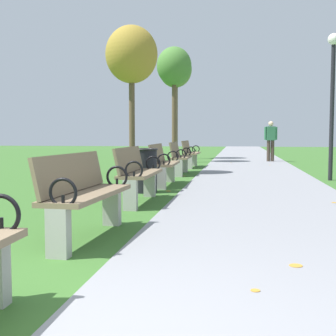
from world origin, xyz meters
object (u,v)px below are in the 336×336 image
Objects in this scene: tree_1 at (132,56)px; tree_2 at (174,68)px; park_bench_3 at (138,173)px; pedestrian_walking at (271,139)px; park_bench_6 at (190,153)px; park_bench_2 at (84,193)px; park_bench_4 at (163,163)px; park_bench_5 at (180,157)px; lamp_post at (333,84)px; trash_bin at (145,170)px; tree_3 at (175,72)px.

tree_1 is 0.90× the size of tree_2.
pedestrian_walking reaches higher than park_bench_3.
park_bench_6 is 4.66m from pedestrian_walking.
tree_1 is (-1.30, 7.62, 2.75)m from park_bench_2.
tree_2 is at bearing 96.51° from park_bench_4.
lamp_post reaches higher than park_bench_5.
lamp_post is at bearing 60.72° from park_bench_2.
tree_1 is (-1.30, 2.55, 2.75)m from park_bench_4.
pedestrian_walking reaches higher than trash_bin.
lamp_post is at bearing 24.13° from park_bench_4.
tree_2 is (-0.91, 2.56, 3.20)m from park_bench_6.
park_bench_4 is at bearing -90.00° from park_bench_5.
park_bench_5 is 6.24m from tree_2.
park_bench_5 is 4.33m from lamp_post.
park_bench_6 is (-0.00, 5.44, 0.00)m from park_bench_4.
pedestrian_walking is (2.88, 6.36, 0.44)m from park_bench_5.
lamp_post is (3.94, 2.91, 1.88)m from trash_bin.
park_bench_4 is 1.92× the size of trash_bin.
park_bench_6 is 6.65m from trash_bin.
lamp_post is (4.70, -6.30, -1.38)m from tree_2.
tree_3 is at bearing 98.88° from park_bench_5.
park_bench_6 is 4.20m from tree_2.
trash_bin is at bearing -85.25° from tree_2.
park_bench_2 and park_bench_4 have the same top height.
trash_bin is (-3.03, -10.29, -0.50)m from pedestrian_walking.
tree_1 is at bearing 99.72° from park_bench_2.
tree_3 reaches higher than lamp_post.
pedestrian_walking is at bearing 72.37° from park_bench_4.
park_bench_3 is 1.00× the size of park_bench_6.
park_bench_5 is (-0.00, 2.72, 0.00)m from park_bench_4.
tree_1 reaches higher than lamp_post.
park_bench_2 is 15.94m from tree_3.
lamp_post reaches higher than pedestrian_walking.
park_bench_5 is at bearing 7.10° from tree_1.
park_bench_2 is 1.01× the size of park_bench_5.
park_bench_4 is at bearing -62.94° from tree_1.
park_bench_3 is 5.24m from park_bench_5.
lamp_post is (3.79, 4.22, 1.82)m from park_bench_3.
park_bench_3 is (-0.00, 2.54, 0.00)m from park_bench_2.
park_bench_3 is 5.92m from tree_1.
tree_1 is at bearing -94.13° from tree_2.
tree_2 is 2.78× the size of pedestrian_walking.
tree_3 is at bearing 119.70° from lamp_post.
trash_bin is (-0.15, 1.31, -0.06)m from park_bench_3.
park_bench_4 is 3.97m from tree_1.
park_bench_6 is at bearing 88.73° from trash_bin.
park_bench_3 is at bearing -84.67° from tree_3.
tree_2 reaches higher than lamp_post.
park_bench_2 is at bearing -90.00° from park_bench_5.
tree_2 is 7.98m from lamp_post.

